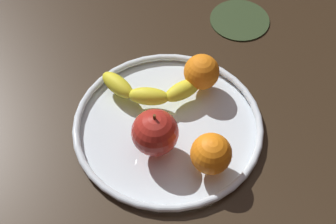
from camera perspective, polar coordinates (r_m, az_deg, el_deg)
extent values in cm
cube|color=#2E2114|center=(88.90, 0.00, -2.62)|extent=(119.95, 119.95, 4.00)
cylinder|color=silver|center=(87.00, 0.00, -1.77)|extent=(30.86, 30.86, 0.60)
torus|color=silver|center=(86.27, 0.00, -1.43)|extent=(32.15, 32.15, 1.20)
ellipsoid|color=yellow|center=(89.24, -5.62, 3.02)|extent=(6.98, 7.45, 3.07)
ellipsoid|color=yellow|center=(87.28, -2.16, 1.76)|extent=(7.63, 4.45, 3.07)
ellipsoid|color=yellow|center=(88.11, 1.66, 2.45)|extent=(7.78, 5.93, 3.07)
ellipsoid|color=brown|center=(89.31, 3.40, 3.30)|extent=(2.75, 2.82, 2.15)
sphere|color=#AE2920|center=(80.10, -1.45, -2.30)|extent=(7.53, 7.53, 7.53)
cylinder|color=#593819|center=(76.86, -1.51, -0.63)|extent=(0.44, 0.44, 1.20)
sphere|color=orange|center=(78.83, 4.82, -4.64)|extent=(6.49, 6.49, 6.49)
sphere|color=orange|center=(88.83, 3.76, 4.47)|extent=(6.23, 6.23, 6.23)
cylinder|color=#29391E|center=(105.50, 7.98, 10.16)|extent=(11.94, 11.94, 0.60)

